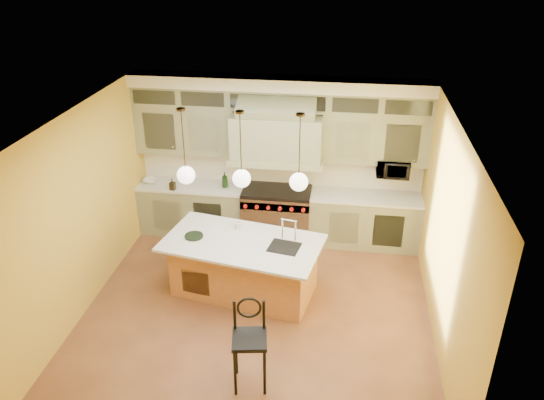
% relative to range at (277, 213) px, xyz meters
% --- Properties ---
extents(floor, '(5.00, 5.00, 0.00)m').
position_rel_range_xyz_m(floor, '(0.00, -2.14, -0.49)').
color(floor, brown).
rests_on(floor, ground).
extents(ceiling, '(5.00, 5.00, 0.00)m').
position_rel_range_xyz_m(ceiling, '(0.00, -2.14, 2.41)').
color(ceiling, white).
rests_on(ceiling, wall_back).
extents(wall_back, '(5.00, 0.00, 5.00)m').
position_rel_range_xyz_m(wall_back, '(0.00, 0.36, 0.96)').
color(wall_back, gold).
rests_on(wall_back, ground).
extents(wall_front, '(5.00, 0.00, 5.00)m').
position_rel_range_xyz_m(wall_front, '(0.00, -4.64, 0.96)').
color(wall_front, gold).
rests_on(wall_front, ground).
extents(wall_left, '(0.00, 5.00, 5.00)m').
position_rel_range_xyz_m(wall_left, '(-2.50, -2.14, 0.96)').
color(wall_left, gold).
rests_on(wall_left, ground).
extents(wall_right, '(0.00, 5.00, 5.00)m').
position_rel_range_xyz_m(wall_right, '(2.50, -2.14, 0.96)').
color(wall_right, gold).
rests_on(wall_right, ground).
extents(back_cabinetry, '(5.00, 0.77, 2.90)m').
position_rel_range_xyz_m(back_cabinetry, '(0.00, 0.09, 0.94)').
color(back_cabinetry, gray).
rests_on(back_cabinetry, floor).
extents(range, '(1.20, 0.74, 0.96)m').
position_rel_range_xyz_m(range, '(0.00, 0.00, 0.00)').
color(range, silver).
rests_on(range, floor).
extents(kitchen_island, '(2.49, 1.62, 1.35)m').
position_rel_range_xyz_m(kitchen_island, '(-0.27, -1.70, -0.01)').
color(kitchen_island, '#A5653A').
rests_on(kitchen_island, floor).
extents(counter_stool, '(0.47, 0.47, 1.17)m').
position_rel_range_xyz_m(counter_stool, '(0.15, -3.51, 0.18)').
color(counter_stool, black).
rests_on(counter_stool, floor).
extents(microwave, '(0.54, 0.37, 0.30)m').
position_rel_range_xyz_m(microwave, '(1.95, 0.11, 0.96)').
color(microwave, black).
rests_on(microwave, back_cabinetry).
extents(oil_bottle_a, '(0.12, 0.13, 0.28)m').
position_rel_range_xyz_m(oil_bottle_a, '(-0.93, 0.01, 0.60)').
color(oil_bottle_a, black).
rests_on(oil_bottle_a, back_cabinetry).
extents(oil_bottle_b, '(0.10, 0.10, 0.21)m').
position_rel_range_xyz_m(oil_bottle_b, '(-1.82, -0.22, 0.56)').
color(oil_bottle_b, black).
rests_on(oil_bottle_b, back_cabinetry).
extents(fruit_bowl, '(0.28, 0.28, 0.06)m').
position_rel_range_xyz_m(fruit_bowl, '(-2.30, 0.01, 0.49)').
color(fruit_bowl, white).
rests_on(fruit_bowl, back_cabinetry).
extents(cup, '(0.13, 0.13, 0.11)m').
position_rel_range_xyz_m(cup, '(-0.42, -1.36, 0.49)').
color(cup, silver).
rests_on(cup, kitchen_island).
extents(pendant_left, '(0.26, 0.26, 1.11)m').
position_rel_range_xyz_m(pendant_left, '(-1.07, -1.69, 1.46)').
color(pendant_left, '#2D2319').
rests_on(pendant_left, ceiling).
extents(pendant_center, '(0.26, 0.26, 1.11)m').
position_rel_range_xyz_m(pendant_center, '(-0.27, -1.69, 1.46)').
color(pendant_center, '#2D2319').
rests_on(pendant_center, ceiling).
extents(pendant_right, '(0.26, 0.26, 1.11)m').
position_rel_range_xyz_m(pendant_right, '(0.53, -1.69, 1.46)').
color(pendant_right, '#2D2319').
rests_on(pendant_right, ceiling).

